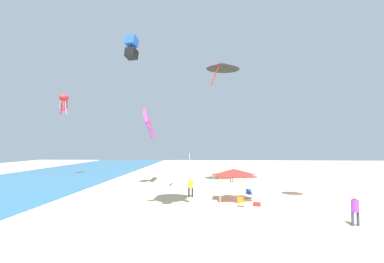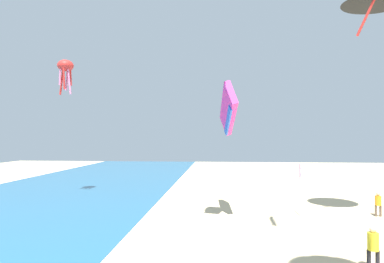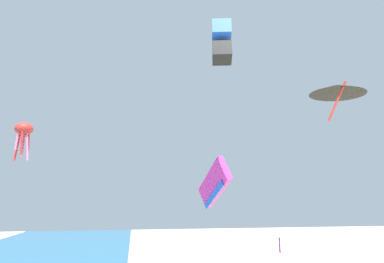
{
  "view_description": "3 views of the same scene",
  "coord_description": "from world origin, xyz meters",
  "views": [
    {
      "loc": [
        -24.5,
        5.35,
        4.86
      ],
      "look_at": [
        1.49,
        6.71,
        6.19
      ],
      "focal_mm": 24.79,
      "sensor_mm": 36.0,
      "label": 1
    },
    {
      "loc": [
        -14.21,
        13.26,
        5.65
      ],
      "look_at": [
        1.49,
        14.53,
        5.89
      ],
      "focal_mm": 30.96,
      "sensor_mm": 36.0,
      "label": 2
    },
    {
      "loc": [
        -14.28,
        18.07,
        6.51
      ],
      "look_at": [
        1.49,
        15.42,
        9.69
      ],
      "focal_mm": 31.42,
      "sensor_mm": 36.0,
      "label": 3
    }
  ],
  "objects": [
    {
      "name": "banner_flag",
      "position": [
        9.92,
        7.46,
        2.28
      ],
      "size": [
        0.36,
        0.06,
        3.79
      ],
      "color": "silver",
      "rests_on": "ground"
    },
    {
      "name": "beach_umbrella",
      "position": [
        2.08,
        -3.37,
        1.79
      ],
      "size": [
        2.15,
        2.13,
        2.15
      ],
      "color": "silver",
      "rests_on": "ground"
    },
    {
      "name": "ground",
      "position": [
        0.0,
        0.0,
        -0.05
      ],
      "size": [
        120.0,
        120.0,
        0.1
      ],
      "primitive_type": "cube",
      "color": "beige"
    },
    {
      "name": "cooler_box",
      "position": [
        -2.88,
        1.3,
        0.2
      ],
      "size": [
        0.54,
        0.7,
        0.4
      ],
      "color": "red",
      "rests_on": "ground"
    },
    {
      "name": "person_beachcomber",
      "position": [
        -7.85,
        -3.62,
        1.07
      ],
      "size": [
        0.43,
        0.49,
        1.82
      ],
      "rotation": [
        0.0,
        0.0,
        4.78
      ],
      "color": "#33384C",
      "rests_on": "ground"
    },
    {
      "name": "person_near_umbrella",
      "position": [
        0.38,
        6.78,
        1.1
      ],
      "size": [
        0.45,
        0.49,
        1.88
      ],
      "rotation": [
        0.0,
        0.0,
        4.51
      ],
      "color": "black",
      "rests_on": "ground"
    },
    {
      "name": "folding_chair_near_cooler",
      "position": [
        -3.35,
        2.61,
        0.47
      ],
      "size": [
        0.78,
        0.72,
        0.82
      ],
      "rotation": [
        0.0,
        0.0,
        1.16
      ],
      "color": "black",
      "rests_on": "ground"
    },
    {
      "name": "kite_delta_black",
      "position": [
        7.83,
        3.22,
        14.59
      ],
      "size": [
        5.72,
        5.72,
        3.23
      ],
      "rotation": [
        0.0,
        0.0,
        5.65
      ],
      "color": "black"
    },
    {
      "name": "person_by_tent",
      "position": [
        10.26,
        2.02,
        1.0
      ],
      "size": [
        0.41,
        0.46,
        1.71
      ],
      "rotation": [
        0.0,
        0.0,
        4.62
      ],
      "color": "brown",
      "rests_on": "ground"
    },
    {
      "name": "kite_box_blue",
      "position": [
        3.29,
        13.37,
        15.41
      ],
      "size": [
        1.5,
        1.36,
        2.54
      ],
      "rotation": [
        0.0,
        0.0,
        1.35
      ],
      "color": "blue"
    },
    {
      "name": "kite_octopus_red",
      "position": [
        15.35,
        27.46,
        12.08
      ],
      "size": [
        1.46,
        1.46,
        3.24
      ],
      "rotation": [
        0.0,
        0.0,
        5.41
      ],
      "color": "red"
    },
    {
      "name": "canopy_tent",
      "position": [
        -1.16,
        2.93,
        2.46
      ],
      "size": [
        3.35,
        3.6,
        2.8
      ],
      "rotation": [
        0.0,
        0.0,
        0.17
      ],
      "color": "#B7B7BC",
      "rests_on": "ground"
    },
    {
      "name": "kite_parafoil_magenta",
      "position": [
        8.98,
        12.62,
        7.41
      ],
      "size": [
        5.84,
        1.14,
        3.52
      ],
      "rotation": [
        0.0,
        0.0,
        0.05
      ],
      "color": "#E02D9E"
    },
    {
      "name": "folding_chair_right_of_tent",
      "position": [
        0.23,
        1.36,
        0.47
      ],
      "size": [
        0.69,
        0.61,
        0.82
      ],
      "rotation": [
        0.0,
        0.0,
        4.85
      ],
      "color": "black",
      "rests_on": "ground"
    }
  ]
}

